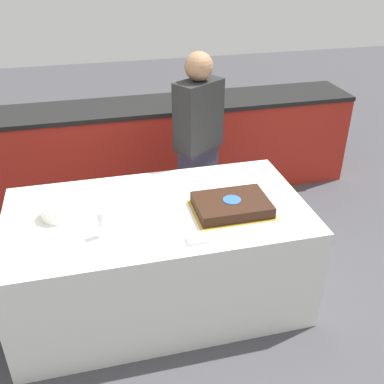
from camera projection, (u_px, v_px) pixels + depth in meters
name	position (u px, v px, depth m)	size (l,w,h in m)	color
ground_plane	(161.00, 298.00, 3.28)	(14.00, 14.00, 0.00)	#424247
back_counter	(130.00, 151.00, 4.39)	(4.40, 0.58, 0.92)	#A82319
dining_table	(159.00, 256.00, 3.09)	(1.95, 1.04, 0.76)	white
cake	(232.00, 205.00, 2.87)	(0.51, 0.38, 0.08)	gold
plate_stack	(57.00, 211.00, 2.80)	(0.20, 0.20, 0.09)	white
wine_glass	(101.00, 221.00, 2.59)	(0.07, 0.07, 0.17)	white
side_plate_near_cake	(218.00, 184.00, 3.19)	(0.22, 0.22, 0.00)	white
utensil_pile	(199.00, 239.00, 2.60)	(0.15, 0.08, 0.02)	white
person_cutting_cake	(198.00, 148.00, 3.58)	(0.42, 0.37, 1.58)	#383347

